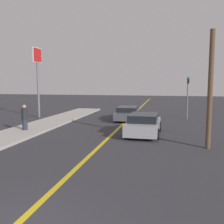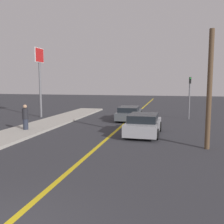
% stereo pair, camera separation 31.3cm
% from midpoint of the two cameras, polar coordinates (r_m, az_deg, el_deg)
% --- Properties ---
extents(road_center_line, '(0.20, 60.00, 0.01)m').
position_cam_midpoint_polar(road_center_line, '(22.38, 3.38, -1.57)').
color(road_center_line, gold).
rests_on(road_center_line, ground_plane).
extents(sidewalk_left, '(2.72, 24.63, 0.16)m').
position_cam_midpoint_polar(sidewalk_left, '(18.87, -16.97, -3.17)').
color(sidewalk_left, '#ADA89E').
rests_on(sidewalk_left, ground_plane).
extents(car_near_right_lane, '(2.08, 4.16, 1.31)m').
position_cam_midpoint_polar(car_near_right_lane, '(15.63, 6.66, -2.83)').
color(car_near_right_lane, '#9E9EA3').
rests_on(car_near_right_lane, ground_plane).
extents(car_ahead_center, '(2.06, 4.55, 1.18)m').
position_cam_midpoint_polar(car_ahead_center, '(21.71, 3.22, -0.26)').
color(car_ahead_center, '#4C5156').
rests_on(car_ahead_center, ground_plane).
extents(pedestrian_mid_group, '(0.39, 0.39, 1.65)m').
position_cam_midpoint_polar(pedestrian_mid_group, '(17.24, -19.84, -1.17)').
color(pedestrian_mid_group, '#282D3D').
rests_on(pedestrian_mid_group, sidewalk_left).
extents(traffic_light, '(0.18, 0.40, 3.71)m').
position_cam_midpoint_polar(traffic_light, '(23.01, 16.53, 4.13)').
color(traffic_light, slate).
rests_on(traffic_light, ground_plane).
extents(roadside_sign, '(0.20, 1.50, 6.40)m').
position_cam_midpoint_polar(roadside_sign, '(24.27, -17.03, 9.67)').
color(roadside_sign, slate).
rests_on(roadside_sign, ground_plane).
extents(utility_pole, '(0.24, 0.24, 5.71)m').
position_cam_midpoint_polar(utility_pole, '(12.84, 20.88, 4.67)').
color(utility_pole, brown).
rests_on(utility_pole, ground_plane).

